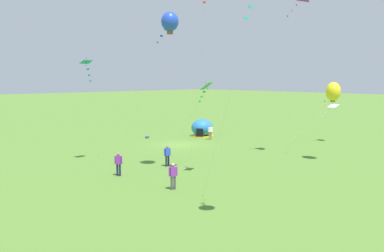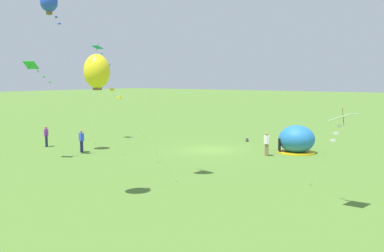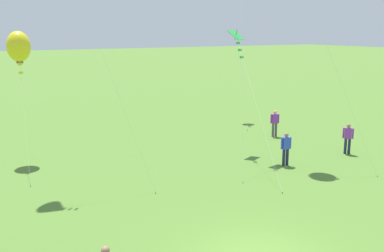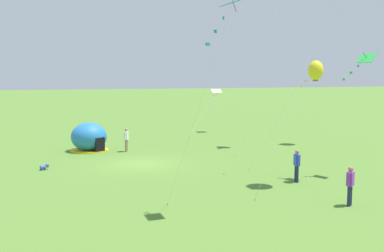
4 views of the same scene
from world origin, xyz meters
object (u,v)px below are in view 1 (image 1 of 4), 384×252
toddler_crawling (147,137)px  person_strolling (167,155)px  person_center_field (173,175)px  kite_white (331,107)px  kite_green (205,90)px  popup_tent (202,128)px  kite_yellow (333,92)px  person_far_back (118,163)px  kite_blue (170,22)px  kite_teal (87,66)px  person_watching_sky (210,131)px

toddler_crawling → person_strolling: size_ratio=0.32×
person_center_field → kite_white: 24.66m
person_center_field → kite_green: kite_green is taller
person_center_field → kite_white: (-24.41, -2.00, 2.89)m
popup_tent → kite_yellow: bearing=83.1°
person_far_back → kite_blue: size_ratio=0.15×
kite_white → person_strolling: bearing=-8.8°
kite_green → kite_yellow: 11.57m
kite_green → kite_white: 20.55m
kite_yellow → kite_green: bearing=-21.1°
person_center_field → kite_teal: (0.15, -10.69, 7.04)m
person_strolling → person_watching_sky: bearing=-149.9°
popup_tent → kite_teal: 18.90m
popup_tent → person_watching_sky: popup_tent is taller
popup_tent → person_far_back: bearing=28.1°
person_strolling → kite_green: kite_green is taller
kite_teal → kite_white: (-24.56, 8.70, -4.14)m
person_center_field → kite_white: size_ratio=0.39×
popup_tent → kite_green: kite_green is taller
kite_white → kite_yellow: bearing=27.1°
person_center_field → kite_teal: 12.80m
person_center_field → popup_tent: bearing=-139.0°
popup_tent → kite_teal: size_ratio=0.32×
person_far_back → person_watching_sky: bearing=-157.3°
person_strolling → person_watching_sky: same height
popup_tent → kite_teal: bearing=13.3°
person_watching_sky → kite_yellow: (0.94, 15.08, 4.97)m
person_strolling → toddler_crawling: bearing=-119.6°
toddler_crawling → person_far_back: person_far_back is taller
kite_teal → kite_white: 26.38m
person_center_field → kite_blue: size_ratio=0.15×
kite_yellow → kite_white: size_ratio=1.53×
person_center_field → kite_blue: kite_blue is taller
kite_green → toddler_crawling: bearing=-112.6°
person_strolling → person_center_field: 6.40m
popup_tent → person_strolling: (13.20, 9.52, -0.03)m
person_center_field → kite_yellow: size_ratio=0.26×
person_center_field → kite_green: bearing=-162.9°
popup_tent → kite_green: (12.92, 13.49, 5.24)m
person_watching_sky → kite_green: bearing=43.0°
kite_blue → kite_green: (-1.34, 2.23, -4.81)m
person_strolling → kite_white: kite_white is taller
person_watching_sky → kite_blue: bearing=33.6°
toddler_crawling → kite_yellow: (-3.90, 20.74, 5.76)m
person_center_field → kite_teal: bearing=-89.2°
person_watching_sky → kite_green: (11.74, 10.93, 5.27)m
kite_white → person_watching_sky: bearing=-49.6°
toddler_crawling → kite_blue: (8.24, 14.35, 10.86)m
person_strolling → kite_teal: 9.74m
kite_teal → kite_yellow: bearing=137.7°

